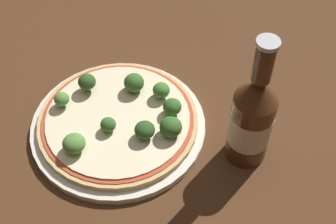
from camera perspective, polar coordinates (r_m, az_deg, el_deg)
ground_plane at (r=0.75m, az=-4.47°, el=-1.49°), size 3.00×3.00×0.00m
plate at (r=0.74m, az=-6.05°, el=-1.71°), size 0.27×0.27×0.01m
pizza at (r=0.73m, az=-6.11°, el=-1.00°), size 0.25×0.25×0.01m
broccoli_floret_0 at (r=0.76m, az=-9.85°, el=3.62°), size 0.03×0.03×0.03m
broccoli_floret_1 at (r=0.69m, az=-11.39°, el=-3.79°), size 0.03×0.03×0.03m
broccoli_floret_2 at (r=0.75m, az=-4.17°, el=3.57°), size 0.03×0.03×0.03m
broccoli_floret_3 at (r=0.72m, az=0.52°, el=0.64°), size 0.03×0.03×0.03m
broccoli_floret_4 at (r=0.74m, az=-0.64°, el=2.48°), size 0.03×0.03×0.03m
broccoli_floret_5 at (r=0.75m, az=-12.84°, el=1.54°), size 0.02×0.02×0.03m
broccoli_floret_6 at (r=0.70m, az=-7.31°, el=-1.54°), size 0.02×0.02×0.02m
broccoli_floret_7 at (r=0.69m, az=-2.86°, el=-2.21°), size 0.03×0.03×0.03m
broccoli_floret_8 at (r=0.69m, az=0.34°, el=-1.85°), size 0.03×0.03×0.03m
beer_bottle at (r=0.66m, az=10.19°, el=-0.77°), size 0.06×0.06×0.22m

